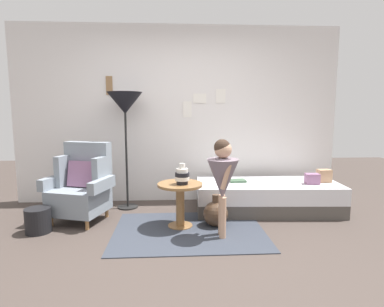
# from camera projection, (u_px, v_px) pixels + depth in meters

# --- Properties ---
(ground_plane) EXTENTS (12.00, 12.00, 0.00)m
(ground_plane) POSITION_uv_depth(u_px,v_px,m) (182.00, 256.00, 2.97)
(ground_plane) COLOR #423833
(gallery_wall) EXTENTS (4.80, 0.12, 2.60)m
(gallery_wall) POSITION_uv_depth(u_px,v_px,m) (178.00, 115.00, 4.72)
(gallery_wall) COLOR silver
(gallery_wall) RESTS_ON ground
(rug) EXTENTS (1.70, 1.27, 0.01)m
(rug) POSITION_uv_depth(u_px,v_px,m) (189.00, 231.00, 3.59)
(rug) COLOR #333842
(rug) RESTS_ON ground
(armchair) EXTENTS (0.87, 0.75, 0.97)m
(armchair) POSITION_uv_depth(u_px,v_px,m) (82.00, 185.00, 3.91)
(armchair) COLOR #9E7042
(armchair) RESTS_ON ground
(daybed) EXTENTS (1.94, 0.90, 0.40)m
(daybed) POSITION_uv_depth(u_px,v_px,m) (267.00, 196.00, 4.29)
(daybed) COLOR #4C4742
(daybed) RESTS_ON ground
(pillow_head) EXTENTS (0.18, 0.13, 0.17)m
(pillow_head) POSITION_uv_depth(u_px,v_px,m) (324.00, 176.00, 4.27)
(pillow_head) COLOR tan
(pillow_head) RESTS_ON daybed
(pillow_mid) EXTENTS (0.18, 0.13, 0.14)m
(pillow_mid) POSITION_uv_depth(u_px,v_px,m) (312.00, 179.00, 4.15)
(pillow_mid) COLOR gray
(pillow_mid) RESTS_ON daybed
(side_table) EXTENTS (0.53, 0.53, 0.52)m
(side_table) POSITION_uv_depth(u_px,v_px,m) (180.00, 196.00, 3.68)
(side_table) COLOR olive
(side_table) RESTS_ON ground
(vase_striped) EXTENTS (0.17, 0.17, 0.24)m
(vase_striped) POSITION_uv_depth(u_px,v_px,m) (182.00, 176.00, 3.60)
(vase_striped) COLOR black
(vase_striped) RESTS_ON side_table
(floor_lamp) EXTENTS (0.48, 0.48, 1.62)m
(floor_lamp) POSITION_uv_depth(u_px,v_px,m) (125.00, 106.00, 4.27)
(floor_lamp) COLOR black
(floor_lamp) RESTS_ON ground
(person_child) EXTENTS (0.34, 0.34, 1.07)m
(person_child) POSITION_uv_depth(u_px,v_px,m) (223.00, 176.00, 3.34)
(person_child) COLOR tan
(person_child) RESTS_ON ground
(book_on_daybed) EXTENTS (0.23, 0.18, 0.03)m
(book_on_daybed) POSITION_uv_depth(u_px,v_px,m) (237.00, 181.00, 4.29)
(book_on_daybed) COLOR #405D44
(book_on_daybed) RESTS_ON daybed
(demijohn_near) EXTENTS (0.30, 0.30, 0.38)m
(demijohn_near) POSITION_uv_depth(u_px,v_px,m) (216.00, 213.00, 3.73)
(demijohn_near) COLOR #473323
(demijohn_near) RESTS_ON ground
(magazine_basket) EXTENTS (0.28, 0.28, 0.28)m
(magazine_basket) POSITION_uv_depth(u_px,v_px,m) (38.00, 220.00, 3.53)
(magazine_basket) COLOR black
(magazine_basket) RESTS_ON ground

